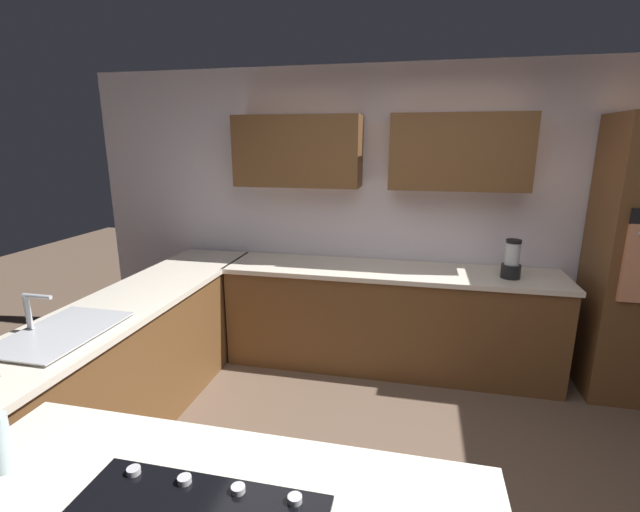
{
  "coord_description": "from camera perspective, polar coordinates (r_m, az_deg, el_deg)",
  "views": [
    {
      "loc": [
        -0.11,
        1.98,
        1.95
      ],
      "look_at": [
        0.66,
        -1.47,
        1.05
      ],
      "focal_mm": 25.04,
      "sensor_mm": 36.0,
      "label": 1
    }
  ],
  "objects": [
    {
      "name": "countertop_back",
      "position": [
        3.86,
        8.98,
        -1.93
      ],
      "size": [
        2.84,
        0.64,
        0.04
      ],
      "primitive_type": "cube",
      "color": "silver",
      "rests_on": "lower_cabinets_back"
    },
    {
      "name": "lower_cabinets_side",
      "position": [
        3.53,
        -22.72,
        -12.38
      ],
      "size": [
        0.6,
        2.9,
        0.86
      ],
      "primitive_type": "cube",
      "color": "brown",
      "rests_on": "ground"
    },
    {
      "name": "blender",
      "position": [
        3.84,
        23.29,
        -0.66
      ],
      "size": [
        0.15,
        0.15,
        0.31
      ],
      "color": "black",
      "rests_on": "countertop_back"
    },
    {
      "name": "sink_unit",
      "position": [
        2.94,
        -30.34,
        -8.34
      ],
      "size": [
        0.46,
        0.7,
        0.23
      ],
      "color": "#515456",
      "rests_on": "countertop_side"
    },
    {
      "name": "countertop_side",
      "position": [
        3.36,
        -23.46,
        -5.48
      ],
      "size": [
        0.64,
        2.94,
        0.04
      ],
      "primitive_type": "cube",
      "color": "silver",
      "rests_on": "lower_cabinets_side"
    },
    {
      "name": "wall_back",
      "position": [
        4.07,
        10.13,
        6.76
      ],
      "size": [
        6.0,
        0.44,
        2.6
      ],
      "color": "silver",
      "rests_on": "ground"
    },
    {
      "name": "lower_cabinets_back",
      "position": [
        4.01,
        8.72,
        -8.11
      ],
      "size": [
        2.8,
        0.6,
        0.86
      ],
      "primitive_type": "cube",
      "color": "brown",
      "rests_on": "ground"
    }
  ]
}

